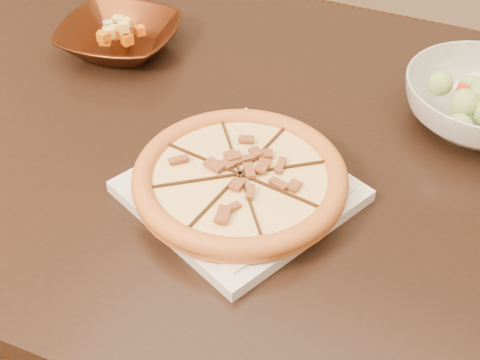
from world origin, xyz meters
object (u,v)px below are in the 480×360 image
at_px(dining_table, 218,171).
at_px(pizza, 240,178).
at_px(plate, 240,190).
at_px(bronze_bowl, 120,38).

bearing_deg(dining_table, pizza, -53.38).
xyz_separation_m(plate, pizza, (-0.00, 0.00, 0.02)).
distance_m(plate, pizza, 0.02).
bearing_deg(plate, bronze_bowl, 143.23).
height_order(dining_table, bronze_bowl, bronze_bowl).
bearing_deg(pizza, plate, -16.38).
relative_size(plate, pizza, 1.18).
bearing_deg(plate, dining_table, 126.63).
xyz_separation_m(dining_table, plate, (0.10, -0.14, 0.11)).
distance_m(plate, bronze_bowl, 0.45).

